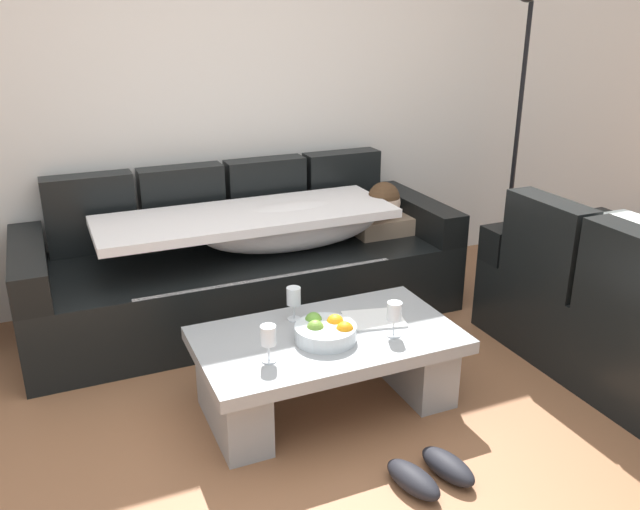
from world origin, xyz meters
TOP-DOWN VIEW (x-y plane):
  - ground_plane at (0.00, 0.00)m, footprint 14.00×14.00m
  - back_wall at (0.00, 2.15)m, footprint 9.00×0.10m
  - couch_along_wall at (0.15, 1.63)m, footprint 2.53×0.92m
  - coffee_table at (0.16, 0.52)m, footprint 1.20×0.68m
  - fruit_bowl at (0.13, 0.48)m, footprint 0.28×0.28m
  - wine_glass_near_left at (-0.17, 0.39)m, footprint 0.07×0.07m
  - wine_glass_near_right at (0.43, 0.38)m, footprint 0.07×0.07m
  - wine_glass_far_back at (0.07, 0.72)m, footprint 0.07×0.07m
  - open_magazine at (0.42, 0.56)m, footprint 0.32×0.27m
  - floor_lamp at (2.12, 1.71)m, footprint 0.33×0.31m
  - pair_of_shoes at (0.31, -0.15)m, footprint 0.35×0.30m

SIDE VIEW (x-z plane):
  - ground_plane at x=0.00m, z-range 0.00..0.00m
  - pair_of_shoes at x=0.31m, z-range 0.00..0.09m
  - coffee_table at x=0.16m, z-range 0.05..0.43m
  - couch_along_wall at x=0.15m, z-range -0.11..0.77m
  - open_magazine at x=0.42m, z-range 0.38..0.39m
  - fruit_bowl at x=0.13m, z-range 0.37..0.47m
  - wine_glass_near_left at x=-0.17m, z-range 0.41..0.58m
  - wine_glass_near_right at x=0.43m, z-range 0.41..0.58m
  - wine_glass_far_back at x=0.07m, z-range 0.41..0.58m
  - floor_lamp at x=2.12m, z-range 0.14..2.09m
  - back_wall at x=0.00m, z-range 0.00..2.70m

